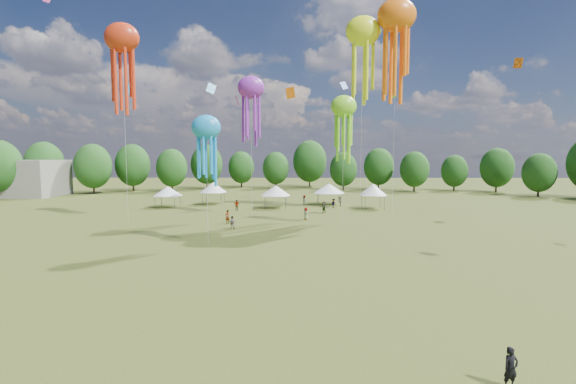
{
  "coord_description": "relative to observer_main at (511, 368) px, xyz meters",
  "views": [
    {
      "loc": [
        -0.14,
        -15.39,
        8.68
      ],
      "look_at": [
        -0.46,
        15.0,
        6.0
      ],
      "focal_mm": 24.86,
      "sensor_mm": 36.0,
      "label": 1
    }
  ],
  "objects": [
    {
      "name": "ground",
      "position": [
        -8.06,
        1.04,
        -0.8
      ],
      "size": [
        300.0,
        300.0,
        0.0
      ],
      "primitive_type": "plane",
      "color": "#384416",
      "rests_on": "ground"
    },
    {
      "name": "spectator_near",
      "position": [
        -15.47,
        33.22,
        -0.02
      ],
      "size": [
        0.82,
        0.67,
        1.56
      ],
      "primitive_type": "imported",
      "rotation": [
        0.0,
        0.0,
        3.04
      ],
      "color": "gray",
      "rests_on": "ground"
    },
    {
      "name": "festival_tents",
      "position": [
        -11.35,
        55.53,
        2.2
      ],
      "size": [
        39.84,
        11.34,
        4.2
      ],
      "color": "#47474C",
      "rests_on": "ground"
    },
    {
      "name": "observer_main",
      "position": [
        0.0,
        0.0,
        0.0
      ],
      "size": [
        0.65,
        0.49,
        1.6
      ],
      "primitive_type": "imported",
      "rotation": [
        0.0,
        0.0,
        0.2
      ],
      "color": "black",
      "rests_on": "ground"
    },
    {
      "name": "show_kites",
      "position": [
        -4.18,
        43.97,
        22.12
      ],
      "size": [
        42.94,
        26.45,
        32.11
      ],
      "color": "purple",
      "rests_on": "ground"
    },
    {
      "name": "spectators_far",
      "position": [
        -6.19,
        49.08,
        0.07
      ],
      "size": [
        18.34,
        20.96,
        1.82
      ],
      "color": "gray",
      "rests_on": "ground"
    },
    {
      "name": "treeline",
      "position": [
        -11.93,
        63.55,
        5.75
      ],
      "size": [
        201.57,
        95.24,
        13.43
      ],
      "color": "#38281C",
      "rests_on": "ground"
    }
  ]
}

